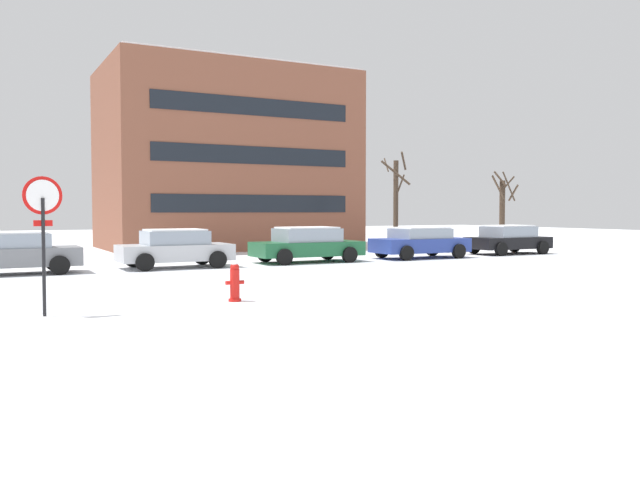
% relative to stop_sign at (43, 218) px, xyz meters
% --- Properties ---
extents(ground_plane, '(120.00, 120.00, 0.00)m').
position_rel_stop_sign_xyz_m(ground_plane, '(1.92, 1.28, -1.96)').
color(ground_plane, white).
extents(road_surface, '(80.00, 8.67, 0.00)m').
position_rel_stop_sign_xyz_m(road_surface, '(1.92, 4.62, -1.96)').
color(road_surface, silver).
rests_on(road_surface, ground).
extents(stop_sign, '(0.75, 0.13, 2.80)m').
position_rel_stop_sign_xyz_m(stop_sign, '(0.00, 0.00, 0.00)').
color(stop_sign, black).
rests_on(stop_sign, ground).
extents(fire_hydrant, '(0.44, 0.30, 0.93)m').
position_rel_stop_sign_xyz_m(fire_hydrant, '(4.13, 0.30, -1.50)').
color(fire_hydrant, red).
rests_on(fire_hydrant, ground).
extents(parked_car_gray, '(4.30, 1.99, 1.41)m').
position_rel_stop_sign_xyz_m(parked_car_gray, '(-0.15, 9.81, -1.24)').
color(parked_car_gray, slate).
rests_on(parked_car_gray, ground).
extents(parked_car_silver, '(4.07, 2.12, 1.43)m').
position_rel_stop_sign_xyz_m(parked_car_silver, '(5.33, 9.81, -1.23)').
color(parked_car_silver, silver).
rests_on(parked_car_silver, ground).
extents(parked_car_green, '(4.46, 2.12, 1.45)m').
position_rel_stop_sign_xyz_m(parked_car_green, '(10.80, 9.87, -1.23)').
color(parked_car_green, '#1E6038').
rests_on(parked_car_green, ground).
extents(parked_car_blue, '(4.30, 2.13, 1.38)m').
position_rel_stop_sign_xyz_m(parked_car_blue, '(16.28, 9.62, -1.25)').
color(parked_car_blue, '#283D93').
rests_on(parked_car_blue, ground).
extents(parked_car_black, '(4.07, 2.12, 1.40)m').
position_rel_stop_sign_xyz_m(parked_car_black, '(21.76, 9.92, -1.25)').
color(parked_car_black, black).
rests_on(parked_car_black, ground).
extents(tree_far_right, '(1.43, 1.41, 4.35)m').
position_rel_stop_sign_xyz_m(tree_far_right, '(25.45, 14.26, 0.19)').
color(tree_far_right, '#423326').
rests_on(tree_far_right, ground).
extents(tree_far_left, '(1.64, 1.70, 5.00)m').
position_rel_stop_sign_xyz_m(tree_far_left, '(17.41, 13.18, 0.58)').
color(tree_far_left, '#423326').
rests_on(tree_far_left, ground).
extents(building_far_right, '(13.29, 8.81, 9.95)m').
position_rel_stop_sign_xyz_m(building_far_right, '(11.55, 21.70, 3.01)').
color(building_far_right, brown).
rests_on(building_far_right, ground).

